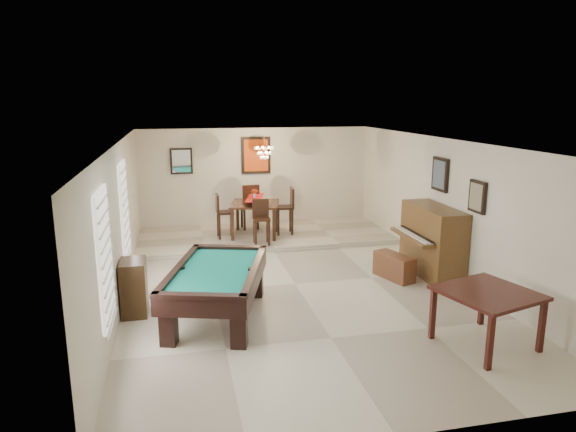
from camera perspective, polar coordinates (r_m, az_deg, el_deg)
name	(u,v)px	position (r m, az deg, el deg)	size (l,w,h in m)	color
ground_plane	(295,284)	(9.54, 0.78, -7.60)	(6.00, 9.00, 0.02)	beige
wall_back	(256,178)	(13.51, -3.58, 4.24)	(6.00, 0.04, 2.60)	silver
wall_front	(403,318)	(5.09, 12.69, -10.95)	(6.00, 0.04, 2.60)	silver
wall_left	(120,224)	(8.98, -18.17, -0.83)	(0.04, 9.00, 2.60)	silver
wall_right	(448,208)	(10.26, 17.35, 0.89)	(0.04, 9.00, 2.60)	silver
ceiling	(295,142)	(8.97, 0.83, 8.22)	(6.00, 9.00, 0.04)	white
dining_step	(265,236)	(12.56, -2.61, -2.21)	(6.00, 2.50, 0.12)	beige
window_left_front	(105,257)	(6.84, -19.68, -4.28)	(0.06, 1.00, 1.70)	white
window_left_rear	(125,210)	(9.54, -17.70, 0.60)	(0.06, 1.00, 1.70)	white
pool_table	(217,294)	(8.08, -7.89, -8.55)	(1.28, 2.36, 0.79)	black
square_table	(486,318)	(7.67, 21.13, -10.55)	(1.14, 1.14, 0.79)	black
upright_piano	(425,242)	(10.13, 14.95, -2.76)	(0.90, 1.61, 1.34)	brown
piano_bench	(394,266)	(9.94, 11.71, -5.51)	(0.33, 0.85, 0.47)	brown
apothecary_chest	(134,287)	(8.49, -16.74, -7.60)	(0.39, 0.58, 0.87)	black
dining_table	(255,217)	(12.27, -3.68, -0.08)	(1.11, 1.11, 0.91)	black
flower_vase	(255,193)	(12.16, -3.72, 2.52)	(0.13, 0.13, 0.22)	#BA330F
dining_chair_south	(261,222)	(11.50, -2.96, -0.72)	(0.37, 0.37, 1.01)	black
dining_chair_north	(250,206)	(12.92, -4.29, 1.09)	(0.42, 0.42, 1.14)	black
dining_chair_west	(225,216)	(12.14, -7.00, 0.02)	(0.39, 0.39, 1.05)	black
dining_chair_east	(284,211)	(12.39, -0.40, 0.57)	(0.42, 0.42, 1.13)	black
chandelier	(264,148)	(12.13, -2.67, 7.54)	(0.44, 0.44, 0.60)	#FFE5B2
back_painting	(256,155)	(13.39, -3.59, 6.75)	(0.75, 0.06, 0.95)	#D84C14
back_mirror	(181,161)	(13.25, -11.77, 6.00)	(0.55, 0.06, 0.65)	white
right_picture_upper	(440,174)	(10.40, 16.56, 4.46)	(0.06, 0.55, 0.65)	slate
right_picture_lower	(477,197)	(9.33, 20.31, 2.02)	(0.06, 0.45, 0.55)	gray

